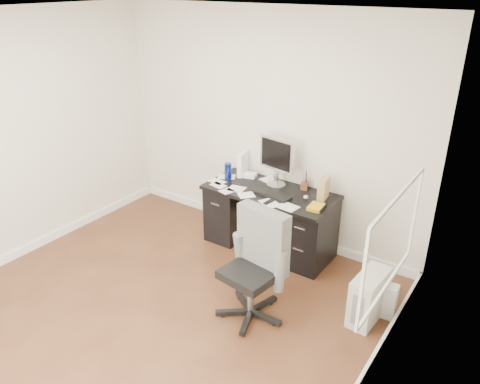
% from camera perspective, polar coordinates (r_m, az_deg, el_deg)
% --- Properties ---
extents(ground, '(4.00, 4.00, 0.00)m').
position_cam_1_polar(ground, '(4.75, -10.49, -14.19)').
color(ground, '#442416').
rests_on(ground, ground).
extents(room_shell, '(4.02, 4.02, 2.71)m').
position_cam_1_polar(room_shell, '(3.93, -11.71, 5.00)').
color(room_shell, beige).
rests_on(room_shell, ground).
extents(desk, '(1.50, 0.70, 0.75)m').
position_cam_1_polar(desk, '(5.46, 3.61, -3.16)').
color(desk, black).
rests_on(desk, ground).
extents(loose_papers, '(1.10, 0.60, 0.00)m').
position_cam_1_polar(loose_papers, '(5.36, 1.59, 0.50)').
color(loose_papers, silver).
rests_on(loose_papers, desk).
extents(lcd_monitor, '(0.50, 0.34, 0.59)m').
position_cam_1_polar(lcd_monitor, '(5.32, 4.52, 3.67)').
color(lcd_monitor, '#B9BABE').
rests_on(lcd_monitor, desk).
extents(keyboard, '(0.47, 0.22, 0.03)m').
position_cam_1_polar(keyboard, '(5.18, 3.92, -0.30)').
color(keyboard, black).
rests_on(keyboard, desk).
extents(computer_mouse, '(0.07, 0.07, 0.06)m').
position_cam_1_polar(computer_mouse, '(5.10, 8.02, -0.69)').
color(computer_mouse, '#B9BABE').
rests_on(computer_mouse, desk).
extents(travel_mug, '(0.09, 0.09, 0.19)m').
position_cam_1_polar(travel_mug, '(5.58, -1.47, 2.57)').
color(travel_mug, '#162C9A').
rests_on(travel_mug, desk).
extents(white_binder, '(0.17, 0.27, 0.29)m').
position_cam_1_polar(white_binder, '(5.67, 0.35, 3.48)').
color(white_binder, white).
rests_on(white_binder, desk).
extents(magazine_file, '(0.14, 0.22, 0.25)m').
position_cam_1_polar(magazine_file, '(5.13, 10.14, 0.41)').
color(magazine_file, '#A4824F').
rests_on(magazine_file, desk).
extents(pen_cup, '(0.11, 0.11, 0.22)m').
position_cam_1_polar(pen_cup, '(5.33, 7.89, 1.39)').
color(pen_cup, '#532C17').
rests_on(pen_cup, desk).
extents(yellow_book, '(0.17, 0.21, 0.03)m').
position_cam_1_polar(yellow_book, '(4.94, 9.31, -1.85)').
color(yellow_book, gold).
rests_on(yellow_book, desk).
extents(paper_remote, '(0.29, 0.27, 0.02)m').
position_cam_1_polar(paper_remote, '(5.01, 3.66, -1.28)').
color(paper_remote, silver).
rests_on(paper_remote, desk).
extents(office_chair, '(0.68, 0.68, 1.07)m').
position_cam_1_polar(office_chair, '(4.32, 1.31, -9.24)').
color(office_chair, '#525553').
rests_on(office_chair, ground).
extents(pc_tower, '(0.24, 0.50, 0.49)m').
position_cam_1_polar(pc_tower, '(4.62, 15.41, -12.23)').
color(pc_tower, '#BAB5A8').
rests_on(pc_tower, ground).
extents(shopping_bag, '(0.27, 0.20, 0.35)m').
position_cam_1_polar(shopping_bag, '(4.74, 16.98, -12.39)').
color(shopping_bag, silver).
rests_on(shopping_bag, ground).
extents(wicker_basket, '(0.47, 0.47, 0.44)m').
position_cam_1_polar(wicker_basket, '(5.65, 3.11, -4.21)').
color(wicker_basket, '#4E3717').
rests_on(wicker_basket, ground).
extents(desk_printer, '(0.34, 0.28, 0.20)m').
position_cam_1_polar(desk_printer, '(5.41, 8.43, -7.40)').
color(desk_printer, slate).
rests_on(desk_printer, ground).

